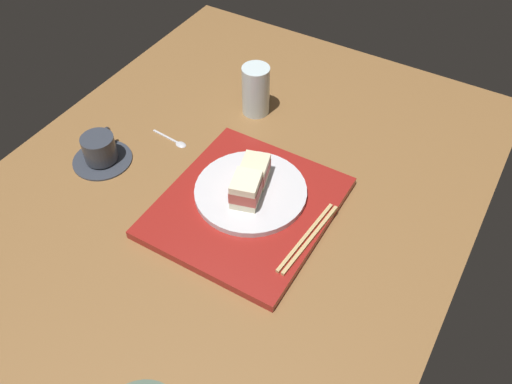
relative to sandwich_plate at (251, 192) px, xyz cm
name	(u,v)px	position (x,y,z in cm)	size (l,w,h in cm)	color
ground_plane	(217,208)	(-4.69, 5.70, -4.11)	(140.00, 100.00, 3.00)	brown
serving_tray	(246,207)	(-2.95, -0.72, -1.64)	(37.08, 33.47, 1.95)	maroon
sandwich_plate	(251,192)	(0.00, 0.00, 0.00)	(23.69, 23.69, 1.32)	silver
sandwich_near	(246,190)	(-3.01, -0.76, 3.69)	(7.81, 7.23, 6.05)	#EFE5C1
sandwich_far	(255,171)	(3.01, 0.76, 3.20)	(7.86, 7.08, 5.09)	beige
chopsticks_pair	(309,237)	(-4.46, -15.90, -0.31)	(20.26, 3.41, 0.70)	tan
coffee_cup	(100,151)	(-6.68, 35.56, 0.31)	(13.48, 13.48, 6.80)	#333842
drinking_glass	(256,90)	(26.70, 14.50, 3.74)	(6.81, 6.81, 12.70)	silver
teaspoon	(176,141)	(6.82, 24.66, -2.26)	(2.25, 10.22, 0.80)	silver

